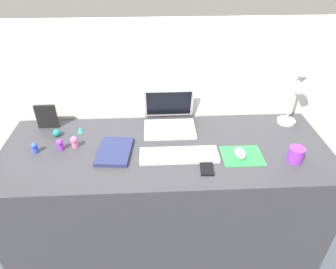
% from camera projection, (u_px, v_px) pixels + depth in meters
% --- Properties ---
extents(ground_plane, '(6.00, 6.00, 0.00)m').
position_uv_depth(ground_plane, '(166.00, 235.00, 2.05)').
color(ground_plane, '#474C56').
extents(back_wall, '(2.99, 0.05, 1.33)m').
position_uv_depth(back_wall, '(163.00, 124.00, 1.98)').
color(back_wall, silver).
rests_on(back_wall, ground_plane).
extents(desk, '(1.79, 0.66, 0.74)m').
position_uv_depth(desk, '(166.00, 197.00, 1.85)').
color(desk, '#38383D').
rests_on(desk, ground_plane).
extents(laptop, '(0.30, 0.26, 0.21)m').
position_uv_depth(laptop, '(169.00, 118.00, 1.80)').
color(laptop, silver).
rests_on(laptop, desk).
extents(keyboard, '(0.41, 0.13, 0.02)m').
position_uv_depth(keyboard, '(179.00, 155.00, 1.57)').
color(keyboard, silver).
rests_on(keyboard, desk).
extents(mousepad, '(0.21, 0.17, 0.00)m').
position_uv_depth(mousepad, '(242.00, 156.00, 1.58)').
color(mousepad, green).
rests_on(mousepad, desk).
extents(mouse, '(0.06, 0.10, 0.03)m').
position_uv_depth(mouse, '(240.00, 153.00, 1.57)').
color(mouse, silver).
rests_on(mouse, mousepad).
extents(cell_phone, '(0.07, 0.13, 0.01)m').
position_uv_depth(cell_phone, '(206.00, 167.00, 1.50)').
color(cell_phone, black).
rests_on(cell_phone, desk).
extents(desk_lamp, '(0.11, 0.14, 0.33)m').
position_uv_depth(desk_lamp, '(293.00, 101.00, 1.75)').
color(desk_lamp, '#B7B7BC').
rests_on(desk_lamp, desk).
extents(notebook_pad, '(0.19, 0.26, 0.02)m').
position_uv_depth(notebook_pad, '(115.00, 151.00, 1.60)').
color(notebook_pad, navy).
rests_on(notebook_pad, desk).
extents(picture_frame, '(0.12, 0.02, 0.15)m').
position_uv_depth(picture_frame, '(47.00, 117.00, 1.77)').
color(picture_frame, black).
rests_on(picture_frame, desk).
extents(coffee_mug, '(0.08, 0.08, 0.08)m').
position_uv_depth(coffee_mug, '(296.00, 154.00, 1.53)').
color(coffee_mug, purple).
rests_on(coffee_mug, desk).
extents(toy_figurine_pink, '(0.04, 0.04, 0.07)m').
position_uv_depth(toy_figurine_pink, '(74.00, 142.00, 1.63)').
color(toy_figurine_pink, pink).
rests_on(toy_figurine_pink, desk).
extents(toy_figurine_teal, '(0.04, 0.04, 0.04)m').
position_uv_depth(toy_figurine_teal, '(57.00, 133.00, 1.72)').
color(toy_figurine_teal, teal).
rests_on(toy_figurine_teal, desk).
extents(toy_figurine_blue, '(0.03, 0.03, 0.06)m').
position_uv_depth(toy_figurine_blue, '(35.00, 147.00, 1.59)').
color(toy_figurine_blue, blue).
rests_on(toy_figurine_blue, desk).
extents(toy_figurine_cyan, '(0.03, 0.03, 0.04)m').
position_uv_depth(toy_figurine_cyan, '(80.00, 130.00, 1.76)').
color(toy_figurine_cyan, '#28B7CC').
rests_on(toy_figurine_cyan, desk).
extents(toy_figurine_purple, '(0.03, 0.03, 0.06)m').
position_uv_depth(toy_figurine_purple, '(60.00, 144.00, 1.61)').
color(toy_figurine_purple, purple).
rests_on(toy_figurine_purple, desk).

